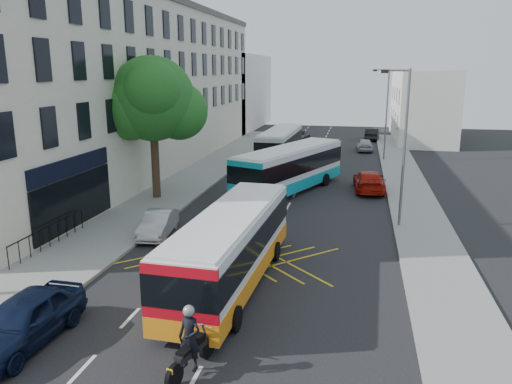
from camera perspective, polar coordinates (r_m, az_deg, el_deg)
The scene contains 20 objects.
ground at distance 16.70m, azimuth -3.87°, elevation -15.22°, with size 120.00×120.00×0.00m, color black.
pavement_left at distance 32.62m, azimuth -11.23°, elevation -0.66°, with size 5.00×70.00×0.15m, color gray.
pavement_right at distance 30.32m, azimuth 17.89°, elevation -2.18°, with size 3.00×70.00×0.15m, color gray.
terrace_main at distance 42.55m, azimuth -13.61°, elevation 11.67°, with size 8.30×45.00×13.50m.
terrace_far at distance 71.41m, azimuth -2.94°, elevation 11.36°, with size 8.00×20.00×10.00m, color silver.
building_right at distance 62.56m, azimuth 18.38°, elevation 9.42°, with size 6.00×18.00×8.00m, color silver.
street_tree at distance 31.64m, azimuth -11.81°, elevation 10.29°, with size 6.30×5.70×8.80m.
lamp_near at distance 26.35m, azimuth 16.44°, elevation 5.69°, with size 1.45×0.15×8.00m.
lamp_far at distance 46.21m, azimuth 14.59°, elevation 9.10°, with size 1.45×0.15×8.00m.
railings at distance 24.84m, azimuth -22.58°, elevation -4.54°, with size 0.08×5.60×1.14m, color black, non-canonical shape.
bus_near at distance 19.17m, azimuth -2.87°, elevation -6.26°, with size 2.87×10.35×2.88m.
bus_mid at distance 33.63m, azimuth 3.89°, elevation 2.69°, with size 6.34×11.00×3.05m.
bus_far at distance 44.75m, azimuth 2.78°, elevation 5.41°, with size 2.80×10.41×2.91m.
motorbike at distance 14.20m, azimuth -7.51°, elevation -16.55°, with size 0.86×2.23×2.02m.
parked_car_blue at distance 17.00m, azimuth -24.99°, elevation -13.11°, with size 1.81×4.51×1.54m, color #0C1732.
parked_car_silver at distance 25.40m, azimuth -11.13°, elevation -3.57°, with size 1.29×3.70×1.22m, color #B0B1B8.
red_hatchback at distance 34.83m, azimuth 12.78°, elevation 1.24°, with size 1.96×4.83×1.40m, color #A91307.
distant_car_grey at distance 56.83m, azimuth 4.58°, elevation 6.33°, with size 2.29×4.96×1.38m, color #3B3C42.
distant_car_silver at distance 52.01m, azimuth 12.31°, elevation 5.31°, with size 1.53×3.80×1.29m, color #A7AAAF.
distant_car_dark at distance 60.41m, azimuth 13.14°, elevation 6.46°, with size 1.46×4.19×1.38m, color black.
Camera 1 is at (4.03, -14.03, 8.11)m, focal length 35.00 mm.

